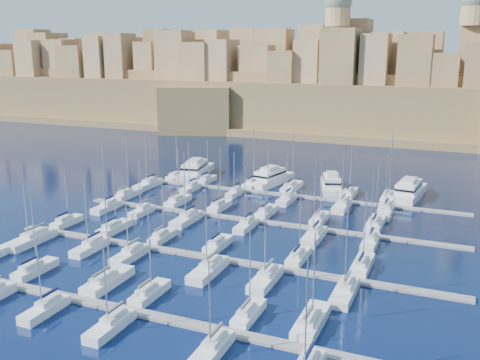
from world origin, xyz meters
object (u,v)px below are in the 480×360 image
at_px(sailboat_4, 248,313).
at_px(motor_yacht_d, 409,191).
at_px(sailboat_2, 107,281).
at_px(motor_yacht_c, 331,184).
at_px(motor_yacht_a, 196,170).
at_px(motor_yacht_b, 271,178).

relative_size(sailboat_4, motor_yacht_d, 0.69).
distance_m(sailboat_2, motor_yacht_c, 71.51).
bearing_deg(motor_yacht_a, sailboat_4, -57.77).
height_order(sailboat_4, motor_yacht_c, sailboat_4).
xyz_separation_m(sailboat_2, motor_yacht_a, (-21.27, 70.67, 0.94)).
relative_size(motor_yacht_b, motor_yacht_d, 0.96).
distance_m(sailboat_2, sailboat_4, 24.08).
relative_size(sailboat_4, motor_yacht_b, 0.72).
relative_size(sailboat_2, motor_yacht_b, 0.99).
height_order(sailboat_2, motor_yacht_b, sailboat_2).
bearing_deg(motor_yacht_b, sailboat_4, -72.72).
bearing_deg(sailboat_2, motor_yacht_c, 74.75).
relative_size(sailboat_2, motor_yacht_c, 1.09).
height_order(sailboat_4, motor_yacht_a, sailboat_4).
bearing_deg(sailboat_4, motor_yacht_a, 122.23).
relative_size(motor_yacht_a, motor_yacht_d, 1.07).
xyz_separation_m(sailboat_4, motor_yacht_b, (-22.06, 70.91, 1.00)).
height_order(sailboat_2, motor_yacht_d, sailboat_2).
distance_m(sailboat_2, motor_yacht_a, 73.81).
height_order(motor_yacht_c, motor_yacht_d, same).
distance_m(sailboat_2, motor_yacht_d, 79.69).
relative_size(sailboat_2, motor_yacht_d, 0.95).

